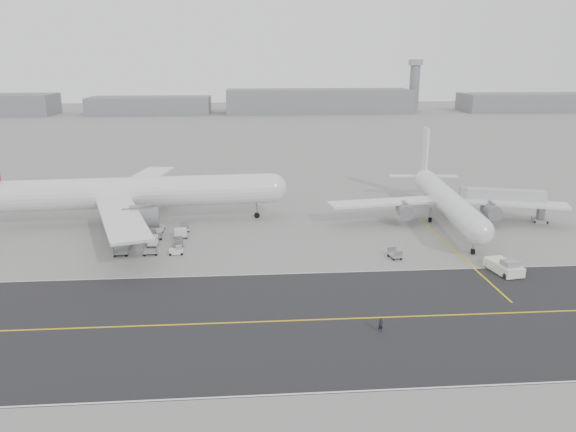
{
  "coord_description": "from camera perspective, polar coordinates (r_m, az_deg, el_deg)",
  "views": [
    {
      "loc": [
        -5.18,
        -81.24,
        31.27
      ],
      "look_at": [
        2.14,
        12.0,
        5.1
      ],
      "focal_mm": 35.0,
      "sensor_mm": 36.0,
      "label": 1
    }
  ],
  "objects": [
    {
      "name": "control_tower",
      "position": [
        362.17,
        12.73,
        12.89
      ],
      "size": [
        7.0,
        7.0,
        31.25
      ],
      "color": "gray",
      "rests_on": "ground"
    },
    {
      "name": "gse_cluster",
      "position": [
        102.11,
        -13.37,
        -2.64
      ],
      "size": [
        18.27,
        21.67,
        1.88
      ],
      "primitive_type": null,
      "rotation": [
        0.0,
        0.0,
        0.09
      ],
      "color": "#A2A2A7",
      "rests_on": "ground"
    },
    {
      "name": "airliner_b",
      "position": [
        114.59,
        15.74,
        1.64
      ],
      "size": [
        46.68,
        47.39,
        16.35
      ],
      "rotation": [
        0.0,
        0.0,
        -0.1
      ],
      "color": "white",
      "rests_on": "ground"
    },
    {
      "name": "stray_dolly",
      "position": [
        93.36,
        10.78,
        -4.23
      ],
      "size": [
        2.0,
        2.79,
        1.57
      ],
      "primitive_type": null,
      "rotation": [
        0.0,
        0.0,
        0.18
      ],
      "color": "silver",
      "rests_on": "ground"
    },
    {
      "name": "ground_crew_a",
      "position": [
        68.69,
        9.4,
        -10.87
      ],
      "size": [
        0.7,
        0.52,
        1.74
      ],
      "primitive_type": "imported",
      "rotation": [
        0.0,
        0.0,
        0.18
      ],
      "color": "black",
      "rests_on": "ground"
    },
    {
      "name": "horizon_buildings",
      "position": [
        344.47,
        1.42,
        10.42
      ],
      "size": [
        520.0,
        28.0,
        28.0
      ],
      "primitive_type": null,
      "color": "gray",
      "rests_on": "ground"
    },
    {
      "name": "taxiway",
      "position": [
        71.29,
        4.27,
        -10.42
      ],
      "size": [
        220.0,
        59.0,
        0.03
      ],
      "color": "#28282B",
      "rests_on": "ground"
    },
    {
      "name": "pushback_tug",
      "position": [
        91.39,
        21.14,
        -4.83
      ],
      "size": [
        4.04,
        8.47,
        2.38
      ],
      "rotation": [
        0.0,
        0.0,
        0.17
      ],
      "color": "white",
      "rests_on": "ground"
    },
    {
      "name": "ground",
      "position": [
        87.2,
        -0.79,
        -5.38
      ],
      "size": [
        700.0,
        700.0,
        0.0
      ],
      "primitive_type": "plane",
      "color": "gray",
      "rests_on": "ground"
    },
    {
      "name": "airliner_a",
      "position": [
        113.92,
        -15.61,
        2.3
      ],
      "size": [
        61.8,
        60.96,
        21.31
      ],
      "rotation": [
        0.0,
        0.0,
        1.64
      ],
      "color": "white",
      "rests_on": "ground"
    },
    {
      "name": "jet_bridge",
      "position": [
        120.11,
        21.05,
        1.7
      ],
      "size": [
        17.24,
        7.93,
        6.47
      ],
      "rotation": [
        0.0,
        0.0,
        -0.3
      ],
      "color": "gray",
      "rests_on": "ground"
    }
  ]
}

